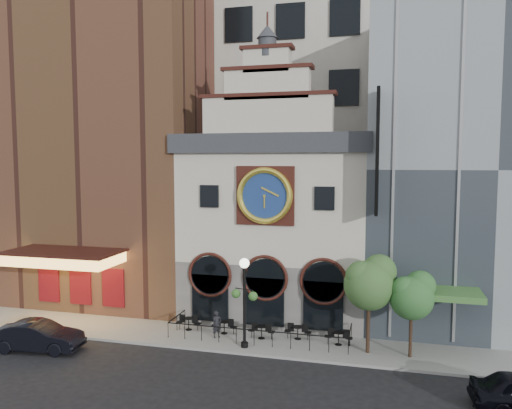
{
  "coord_description": "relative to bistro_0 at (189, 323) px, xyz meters",
  "views": [
    {
      "loc": [
        6.96,
        -25.53,
        10.66
      ],
      "look_at": [
        -1.12,
        6.0,
        7.8
      ],
      "focal_mm": 35.0,
      "sensor_mm": 36.0,
      "label": 1
    }
  ],
  "objects": [
    {
      "name": "ground",
      "position": [
        4.62,
        -2.75,
        -0.61
      ],
      "size": [
        120.0,
        120.0,
        0.0
      ],
      "primitive_type": "plane",
      "color": "black",
      "rests_on": "ground"
    },
    {
      "name": "sidewalk",
      "position": [
        4.62,
        -0.25,
        -0.54
      ],
      "size": [
        44.0,
        5.0,
        0.15
      ],
      "primitive_type": "cube",
      "color": "gray",
      "rests_on": "ground"
    },
    {
      "name": "clock_building",
      "position": [
        4.62,
        5.08,
        6.07
      ],
      "size": [
        12.6,
        8.78,
        18.65
      ],
      "color": "#605E5B",
      "rests_on": "ground"
    },
    {
      "name": "theater_building",
      "position": [
        -8.38,
        7.21,
        11.99
      ],
      "size": [
        14.0,
        15.6,
        25.0
      ],
      "color": "brown",
      "rests_on": "ground"
    },
    {
      "name": "retail_building",
      "position": [
        17.61,
        7.24,
        9.53
      ],
      "size": [
        14.0,
        14.4,
        20.0
      ],
      "color": "gray",
      "rests_on": "ground"
    },
    {
      "name": "office_tower",
      "position": [
        4.62,
        17.25,
        19.39
      ],
      "size": [
        20.0,
        16.0,
        40.0
      ],
      "primitive_type": "cube",
      "color": "beige",
      "rests_on": "ground"
    },
    {
      "name": "cafe_railing",
      "position": [
        4.62,
        -0.25,
        -0.01
      ],
      "size": [
        10.6,
        2.6,
        0.9
      ],
      "primitive_type": null,
      "color": "black",
      "rests_on": "sidewalk"
    },
    {
      "name": "bistro_0",
      "position": [
        0.0,
        0.0,
        0.0
      ],
      "size": [
        1.58,
        0.68,
        0.9
      ],
      "color": "black",
      "rests_on": "sidewalk"
    },
    {
      "name": "bistro_1",
      "position": [
        2.35,
        -0.08,
        0.0
      ],
      "size": [
        1.58,
        0.68,
        0.9
      ],
      "color": "black",
      "rests_on": "sidewalk"
    },
    {
      "name": "bistro_2",
      "position": [
        4.76,
        -0.34,
        0.0
      ],
      "size": [
        1.58,
        0.68,
        0.9
      ],
      "color": "black",
      "rests_on": "sidewalk"
    },
    {
      "name": "bistro_3",
      "position": [
        6.86,
        0.09,
        0.0
      ],
      "size": [
        1.58,
        0.68,
        0.9
      ],
      "color": "black",
      "rests_on": "sidewalk"
    },
    {
      "name": "bistro_4",
      "position": [
        9.27,
        -0.26,
        0.0
      ],
      "size": [
        1.58,
        0.68,
        0.9
      ],
      "color": "black",
      "rests_on": "sidewalk"
    },
    {
      "name": "car_left",
      "position": [
        -7.09,
        -4.9,
        0.21
      ],
      "size": [
        5.18,
        2.35,
        1.65
      ],
      "primitive_type": "imported",
      "rotation": [
        0.0,
        0.0,
        1.69
      ],
      "color": "black",
      "rests_on": "ground"
    },
    {
      "name": "pedestrian",
      "position": [
        2.14,
        -0.83,
        0.34
      ],
      "size": [
        0.68,
        0.69,
        1.61
      ],
      "primitive_type": "imported",
      "rotation": [
        0.0,
        0.0,
        0.8
      ],
      "color": "black",
      "rests_on": "sidewalk"
    },
    {
      "name": "lamppost",
      "position": [
        4.15,
        -1.9,
        2.69
      ],
      "size": [
        1.59,
        0.8,
        5.09
      ],
      "rotation": [
        0.0,
        0.0,
        -0.26
      ],
      "color": "black",
      "rests_on": "sidewalk"
    },
    {
      "name": "tree_left",
      "position": [
        10.98,
        -0.97,
        3.53
      ],
      "size": [
        2.82,
        2.72,
        5.44
      ],
      "color": "#382619",
      "rests_on": "sidewalk"
    },
    {
      "name": "tree_right",
      "position": [
        13.2,
        -1.02,
        2.96
      ],
      "size": [
        2.43,
        2.34,
        4.67
      ],
      "color": "#382619",
      "rests_on": "sidewalk"
    }
  ]
}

